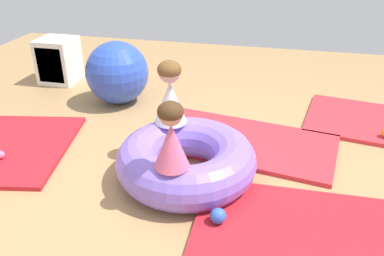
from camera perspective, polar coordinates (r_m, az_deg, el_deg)
ground_plane at (r=3.21m, az=-1.16°, el=-7.56°), size 8.00×8.00×0.00m
gym_mat_near_right at (r=2.80m, az=14.91°, el=-14.20°), size 1.38×0.94×0.04m
gym_mat_far_left at (r=3.74m, az=7.05°, el=-1.87°), size 1.84×1.14×0.04m
gym_mat_front at (r=4.47m, az=25.81°, el=0.54°), size 1.62×1.20×0.04m
gym_mat_center_rear at (r=3.99m, az=-25.54°, el=-2.57°), size 1.37×1.43×0.04m
inflatable_cushion at (r=3.14m, az=-0.84°, el=-4.63°), size 1.11×1.11×0.34m
child_in_white at (r=3.24m, az=-3.21°, el=5.07°), size 0.33×0.33×0.54m
child_in_pink at (r=2.63m, az=-2.95°, el=-1.19°), size 0.33×0.33×0.49m
play_ball_teal at (r=3.58m, az=-0.23°, el=-1.87°), size 0.09×0.09×0.09m
play_ball_red at (r=4.04m, az=-1.64°, el=1.86°), size 0.11×0.11×0.11m
play_ball_blue at (r=2.72m, az=3.78°, el=-12.54°), size 0.11×0.11×0.11m
play_ball_pink at (r=3.76m, az=-25.93°, el=-3.51°), size 0.07×0.07×0.07m
exercise_ball_large at (r=4.53m, az=-10.76°, el=7.85°), size 0.70×0.70×0.70m
storage_cube at (r=5.37m, az=-18.84°, el=9.15°), size 0.44×0.44×0.56m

